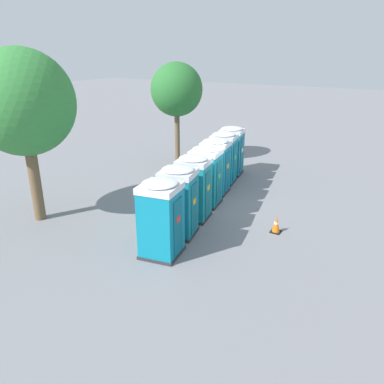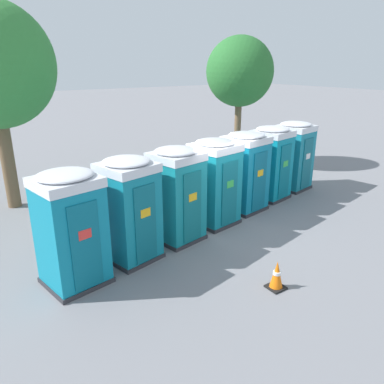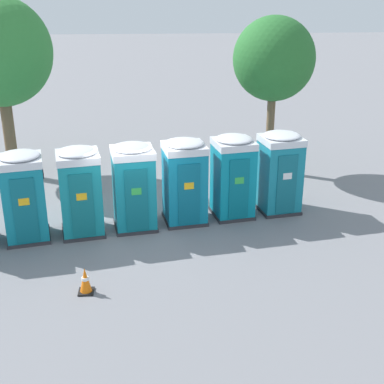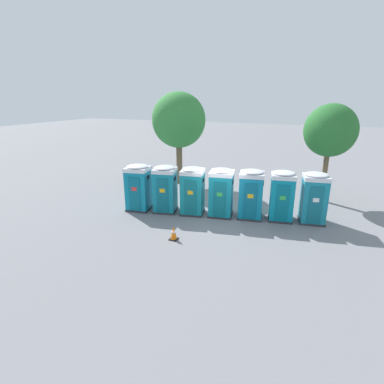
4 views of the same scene
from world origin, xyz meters
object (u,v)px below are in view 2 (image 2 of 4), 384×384
at_px(portapotty_2, 177,194).
at_px(street_tree_0, 240,72).
at_px(portapotty_1, 129,209).
at_px(portapotty_6, 293,155).
at_px(portapotty_4, 245,171).
at_px(portapotty_3, 215,182).
at_px(portapotty_0, 71,229).
at_px(portapotty_5, 271,163).
at_px(traffic_cone, 277,275).

height_order(portapotty_2, street_tree_0, street_tree_0).
relative_size(portapotty_1, portapotty_6, 1.00).
xyz_separation_m(portapotty_4, portapotty_6, (2.97, 0.61, 0.00)).
xyz_separation_m(portapotty_2, portapotty_3, (1.49, 0.29, -0.00)).
relative_size(portapotty_0, portapotty_2, 1.00).
bearing_deg(portapotty_5, portapotty_0, -168.40).
relative_size(portapotty_4, traffic_cone, 3.97).
height_order(street_tree_0, traffic_cone, street_tree_0).
bearing_deg(traffic_cone, portapotty_6, 39.01).
distance_m(portapotty_6, street_tree_0, 4.72).
distance_m(portapotty_2, portapotty_6, 6.07).
xyz_separation_m(portapotty_1, street_tree_0, (7.88, 5.19, 2.89)).
bearing_deg(portapotty_4, portapotty_5, 12.53).
bearing_deg(street_tree_0, portapotty_4, -128.35).
relative_size(portapotty_2, portapotty_6, 1.00).
relative_size(portapotty_0, portapotty_6, 1.00).
relative_size(portapotty_3, portapotty_6, 1.00).
xyz_separation_m(portapotty_0, portapotty_5, (7.43, 1.53, 0.00)).
relative_size(portapotty_5, street_tree_0, 0.45).
xyz_separation_m(portapotty_5, traffic_cone, (-4.00, -4.17, -0.97)).
distance_m(portapotty_3, street_tree_0, 7.34).
height_order(portapotty_1, portapotty_4, same).
xyz_separation_m(portapotty_4, street_tree_0, (3.41, 4.31, 2.89)).
height_order(portapotty_4, traffic_cone, portapotty_4).
bearing_deg(traffic_cone, portapotty_0, 142.34).
height_order(portapotty_3, portapotty_4, same).
bearing_deg(portapotty_2, portapotty_6, 11.69).
bearing_deg(portapotty_0, portapotty_2, 10.93).
relative_size(portapotty_2, portapotty_5, 1.00).
relative_size(portapotty_3, portapotty_4, 1.00).
distance_m(portapotty_0, street_tree_0, 11.24).
distance_m(portapotty_0, portapotty_6, 9.10).
relative_size(portapotty_0, portapotty_1, 1.00).
xyz_separation_m(portapotty_0, portapotty_4, (5.95, 1.20, 0.00)).
relative_size(portapotty_1, portapotty_4, 1.00).
distance_m(portapotty_4, street_tree_0, 6.21).
bearing_deg(portapotty_6, portapotty_0, -168.56).
bearing_deg(portapotty_1, portapotty_2, 9.95).
distance_m(portapotty_1, portapotty_5, 6.07).
relative_size(portapotty_2, portapotty_3, 1.00).
height_order(portapotty_0, portapotty_4, same).
bearing_deg(portapotty_6, street_tree_0, 83.24).
height_order(portapotty_0, portapotty_5, same).
distance_m(portapotty_5, portapotty_6, 1.52).
bearing_deg(portapotty_4, portapotty_3, -167.45).
xyz_separation_m(portapotty_5, street_tree_0, (1.93, 3.98, 2.89)).
xyz_separation_m(portapotty_1, traffic_cone, (1.94, -2.96, -0.97)).
relative_size(portapotty_2, street_tree_0, 0.45).
relative_size(portapotty_2, portapotty_4, 1.00).
bearing_deg(traffic_cone, portapotty_2, 97.92).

